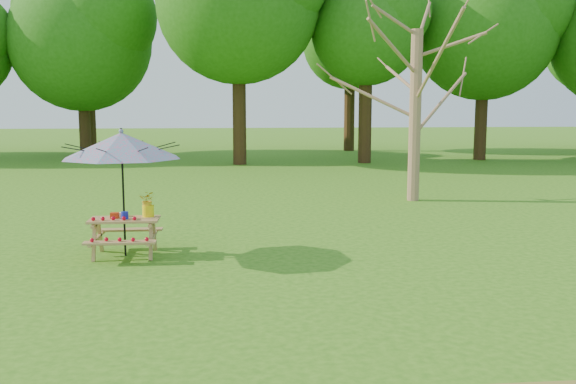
{
  "coord_description": "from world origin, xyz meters",
  "views": [
    {
      "loc": [
        0.26,
        -7.84,
        2.69
      ],
      "look_at": [
        1.32,
        3.44,
        1.1
      ],
      "focal_mm": 40.0,
      "sensor_mm": 36.0,
      "label": 1
    }
  ],
  "objects": [
    {
      "name": "picnic_table",
      "position": [
        -1.57,
        3.44,
        0.33
      ],
      "size": [
        1.2,
        1.32,
        0.67
      ],
      "color": "#AB844D",
      "rests_on": "ground"
    },
    {
      "name": "tomatoes_row",
      "position": [
        -1.72,
        3.26,
        0.71
      ],
      "size": [
        0.77,
        0.13,
        0.07
      ],
      "primitive_type": null,
      "color": "red",
      "rests_on": "picnic_table"
    },
    {
      "name": "flower_bucket",
      "position": [
        -1.17,
        3.58,
        0.91
      ],
      "size": [
        0.3,
        0.27,
        0.46
      ],
      "color": "yellow",
      "rests_on": "picnic_table"
    },
    {
      "name": "patio_umbrella",
      "position": [
        -1.57,
        3.44,
        1.95
      ],
      "size": [
        2.5,
        2.5,
        2.25
      ],
      "color": "black",
      "rests_on": "ground"
    },
    {
      "name": "produce_bins",
      "position": [
        -1.63,
        3.47,
        0.72
      ],
      "size": [
        0.33,
        0.41,
        0.13
      ],
      "color": "red",
      "rests_on": "picnic_table"
    },
    {
      "name": "ground",
      "position": [
        0.0,
        0.0,
        0.0
      ],
      "size": [
        120.0,
        120.0,
        0.0
      ],
      "primitive_type": "plane",
      "color": "#316C14",
      "rests_on": "ground"
    }
  ]
}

